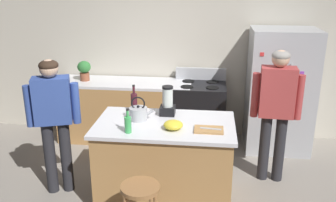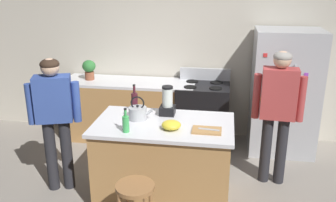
% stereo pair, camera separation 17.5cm
% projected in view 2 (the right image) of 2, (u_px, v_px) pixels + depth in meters
% --- Properties ---
extents(ground_plane, '(14.00, 14.00, 0.00)m').
position_uv_depth(ground_plane, '(164.00, 197.00, 4.31)').
color(ground_plane, gray).
extents(back_wall, '(8.00, 0.10, 2.70)m').
position_uv_depth(back_wall, '(185.00, 50.00, 5.69)').
color(back_wall, beige).
rests_on(back_wall, ground_plane).
extents(kitchen_island, '(1.51, 0.89, 0.93)m').
position_uv_depth(kitchen_island, '(164.00, 161.00, 4.16)').
color(kitchen_island, '#B7844C').
rests_on(kitchen_island, ground_plane).
extents(back_counter_run, '(2.00, 0.64, 0.93)m').
position_uv_depth(back_counter_run, '(130.00, 110.00, 5.73)').
color(back_counter_run, '#B7844C').
rests_on(back_counter_run, ground_plane).
extents(refrigerator, '(0.90, 0.73, 1.76)m').
position_uv_depth(refrigerator, '(284.00, 92.00, 5.21)').
color(refrigerator, '#B7BABF').
rests_on(refrigerator, ground_plane).
extents(stove_range, '(0.76, 0.65, 1.11)m').
position_uv_depth(stove_range, '(203.00, 114.00, 5.53)').
color(stove_range, black).
rests_on(stove_range, ground_plane).
extents(person_by_island_left, '(0.59, 0.33, 1.60)m').
position_uv_depth(person_by_island_left, '(55.00, 113.00, 4.19)').
color(person_by_island_left, '#26262B').
rests_on(person_by_island_left, ground_plane).
extents(person_by_sink_right, '(0.59, 0.25, 1.65)m').
position_uv_depth(person_by_sink_right, '(278.00, 106.00, 4.32)').
color(person_by_sink_right, '#26262B').
rests_on(person_by_sink_right, ground_plane).
extents(bar_stool, '(0.36, 0.36, 0.65)m').
position_uv_depth(bar_stool, '(135.00, 199.00, 3.39)').
color(bar_stool, '#9E6B3D').
rests_on(bar_stool, ground_plane).
extents(potted_plant, '(0.20, 0.20, 0.30)m').
position_uv_depth(potted_plant, '(89.00, 68.00, 5.61)').
color(potted_plant, brown).
rests_on(potted_plant, back_counter_run).
extents(blender_appliance, '(0.17, 0.17, 0.34)m').
position_uv_depth(blender_appliance, '(167.00, 103.00, 4.21)').
color(blender_appliance, black).
rests_on(blender_appliance, kitchen_island).
extents(bottle_soda, '(0.07, 0.07, 0.26)m').
position_uv_depth(bottle_soda, '(126.00, 123.00, 3.76)').
color(bottle_soda, '#3FB259').
rests_on(bottle_soda, kitchen_island).
extents(bottle_wine, '(0.08, 0.08, 0.32)m').
position_uv_depth(bottle_wine, '(135.00, 101.00, 4.35)').
color(bottle_wine, '#471923').
rests_on(bottle_wine, kitchen_island).
extents(mixing_bowl, '(0.20, 0.20, 0.09)m').
position_uv_depth(mixing_bowl, '(171.00, 125.00, 3.84)').
color(mixing_bowl, yellow).
rests_on(mixing_bowl, kitchen_island).
extents(tea_kettle, '(0.28, 0.20, 0.27)m').
position_uv_depth(tea_kettle, '(138.00, 113.00, 4.09)').
color(tea_kettle, '#B7BABF').
rests_on(tea_kettle, kitchen_island).
extents(cutting_board, '(0.30, 0.20, 0.02)m').
position_uv_depth(cutting_board, '(207.00, 130.00, 3.79)').
color(cutting_board, '#B7844C').
rests_on(cutting_board, kitchen_island).
extents(chef_knife, '(0.22, 0.06, 0.01)m').
position_uv_depth(chef_knife, '(209.00, 129.00, 3.79)').
color(chef_knife, '#B7BABF').
rests_on(chef_knife, cutting_board).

